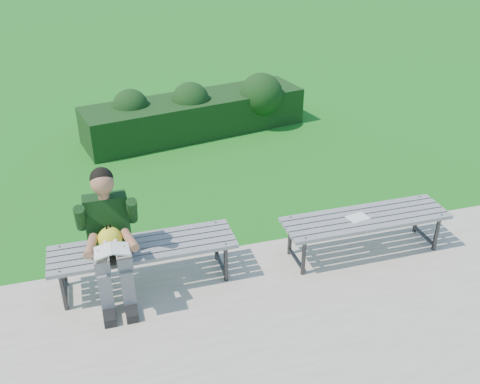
{
  "coord_description": "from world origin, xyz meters",
  "views": [
    {
      "loc": [
        -1.29,
        -4.75,
        3.41
      ],
      "look_at": [
        0.06,
        -0.2,
        0.82
      ],
      "focal_mm": 40.0,
      "sensor_mm": 36.0,
      "label": 1
    }
  ],
  "objects_px": {
    "hedge": "(200,111)",
    "bench_right": "(366,221)",
    "bench_left": "(143,250)",
    "seated_boy": "(109,234)",
    "paper_sheet": "(358,218)"
  },
  "relations": [
    {
      "from": "hedge",
      "to": "seated_boy",
      "type": "xyz_separation_m",
      "value": [
        -1.73,
        -3.91,
        0.34
      ]
    },
    {
      "from": "bench_left",
      "to": "bench_right",
      "type": "xyz_separation_m",
      "value": [
        2.35,
        -0.13,
        0.0
      ]
    },
    {
      "from": "hedge",
      "to": "bench_right",
      "type": "xyz_separation_m",
      "value": [
        0.92,
        -3.94,
        0.04
      ]
    },
    {
      "from": "paper_sheet",
      "to": "hedge",
      "type": "bearing_deg",
      "value": 101.71
    },
    {
      "from": "seated_boy",
      "to": "hedge",
      "type": "bearing_deg",
      "value": 66.12
    },
    {
      "from": "seated_boy",
      "to": "paper_sheet",
      "type": "bearing_deg",
      "value": -0.76
    },
    {
      "from": "bench_right",
      "to": "seated_boy",
      "type": "height_order",
      "value": "seated_boy"
    },
    {
      "from": "hedge",
      "to": "paper_sheet",
      "type": "distance_m",
      "value": 4.02
    },
    {
      "from": "seated_boy",
      "to": "paper_sheet",
      "type": "distance_m",
      "value": 2.56
    },
    {
      "from": "hedge",
      "to": "bench_left",
      "type": "relative_size",
      "value": 2.09
    },
    {
      "from": "bench_left",
      "to": "paper_sheet",
      "type": "height_order",
      "value": "bench_left"
    },
    {
      "from": "bench_left",
      "to": "seated_boy",
      "type": "relative_size",
      "value": 1.37
    },
    {
      "from": "seated_boy",
      "to": "bench_right",
      "type": "bearing_deg",
      "value": -0.73
    },
    {
      "from": "bench_left",
      "to": "bench_right",
      "type": "distance_m",
      "value": 2.35
    },
    {
      "from": "hedge",
      "to": "bench_right",
      "type": "distance_m",
      "value": 4.05
    }
  ]
}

